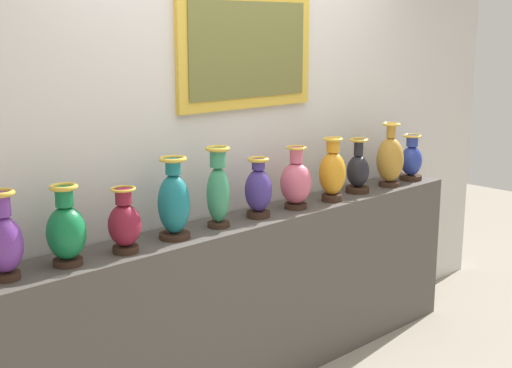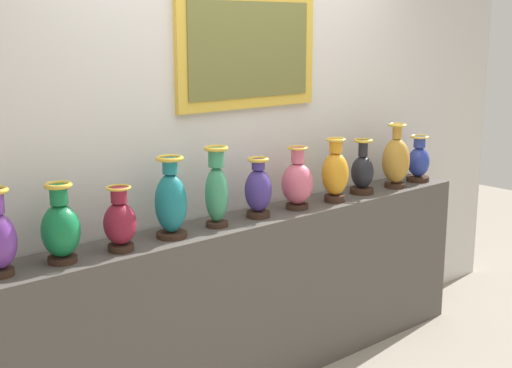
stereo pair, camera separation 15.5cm
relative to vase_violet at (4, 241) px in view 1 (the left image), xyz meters
The scene contains 13 objects.
display_shelf 1.55m from the vase_violet, ahead, with size 3.16×0.34×0.96m, color #4C4742.
back_wall 1.46m from the vase_violet, ahead, with size 5.05×0.14×2.73m.
vase_violet is the anchor object (origin of this frame).
vase_emerald 0.27m from the vase_violet, ahead, with size 0.17×0.17×0.36m.
vase_burgundy 0.55m from the vase_violet, ahead, with size 0.15×0.15×0.30m.
vase_teal 0.85m from the vase_violet, ahead, with size 0.16×0.16×0.40m.
vase_jade 1.13m from the vase_violet, ahead, with size 0.13×0.13×0.42m.
vase_indigo 1.42m from the vase_violet, ahead, with size 0.15×0.15×0.33m.
vase_rose 1.70m from the vase_violet, ahead, with size 0.18×0.18×0.36m.
vase_amber 1.99m from the vase_violet, ahead, with size 0.16×0.16×0.38m.
vase_onyx 2.27m from the vase_violet, ahead, with size 0.15×0.15×0.34m.
vase_ochre 2.56m from the vase_violet, ahead, with size 0.17×0.17×0.41m.
vase_cobalt 2.83m from the vase_violet, ahead, with size 0.15×0.15×0.31m.
Camera 1 is at (-2.54, -2.69, 1.96)m, focal length 49.35 mm.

